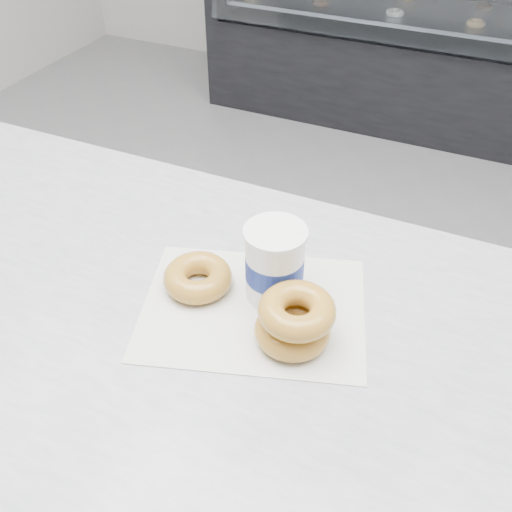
# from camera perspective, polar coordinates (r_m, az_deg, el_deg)

# --- Properties ---
(ground) EXTENTS (5.00, 5.00, 0.00)m
(ground) POSITION_cam_1_polar(r_m,az_deg,el_deg) (1.92, 2.80, -12.51)
(ground) COLOR gray
(ground) RESTS_ON ground
(counter) EXTENTS (3.06, 0.76, 0.90)m
(counter) POSITION_cam_1_polar(r_m,az_deg,el_deg) (1.25, -7.56, -19.80)
(counter) COLOR #333335
(counter) RESTS_ON ground
(display_case) EXTENTS (2.40, 0.74, 1.25)m
(display_case) POSITION_cam_1_polar(r_m,az_deg,el_deg) (3.41, 17.61, 20.71)
(display_case) COLOR black
(display_case) RESTS_ON ground
(wax_paper) EXTENTS (0.40, 0.35, 0.00)m
(wax_paper) POSITION_cam_1_polar(r_m,az_deg,el_deg) (0.88, -0.27, -5.21)
(wax_paper) COLOR silver
(wax_paper) RESTS_ON counter
(donut_single) EXTENTS (0.11, 0.11, 0.04)m
(donut_single) POSITION_cam_1_polar(r_m,az_deg,el_deg) (0.91, -5.84, -2.14)
(donut_single) COLOR gold
(donut_single) RESTS_ON wax_paper
(donut_stack) EXTENTS (0.15, 0.15, 0.08)m
(donut_stack) POSITION_cam_1_polar(r_m,az_deg,el_deg) (0.81, 3.88, -6.45)
(donut_stack) COLOR gold
(donut_stack) RESTS_ON wax_paper
(coffee_cup) EXTENTS (0.11, 0.11, 0.13)m
(coffee_cup) POSITION_cam_1_polar(r_m,az_deg,el_deg) (0.86, 1.88, -0.72)
(coffee_cup) COLOR white
(coffee_cup) RESTS_ON counter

